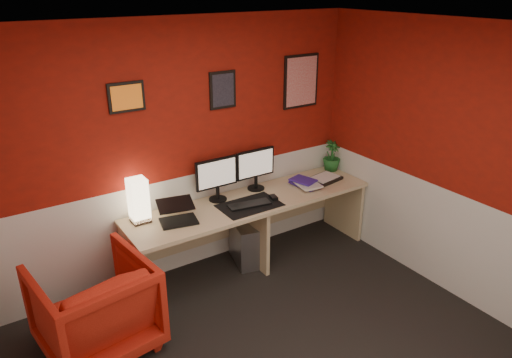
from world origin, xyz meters
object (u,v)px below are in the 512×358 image
monitor_left (217,173)px  shoji_lamp (139,202)px  monitor_right (256,163)px  pc_tower (244,243)px  zen_tray (325,179)px  armchair (95,307)px  laptop (178,211)px  potted_plant (332,156)px  desk (252,232)px

monitor_left → shoji_lamp: bearing=-178.8°
monitor_right → pc_tower: monitor_right is taller
monitor_right → shoji_lamp: bearing=-178.5°
monitor_left → pc_tower: (0.22, -0.13, -0.80)m
monitor_left → monitor_right: size_ratio=1.00×
zen_tray → armchair: size_ratio=0.41×
armchair → pc_tower: bearing=-172.8°
shoji_lamp → laptop: size_ratio=1.21×
zen_tray → potted_plant: potted_plant is taller
laptop → pc_tower: (0.75, 0.10, -0.61)m
pc_tower → monitor_left: bearing=164.0°
laptop → armchair: 1.07m
laptop → monitor_left: size_ratio=0.57×
monitor_left → armchair: (-1.44, -0.57, -0.63)m
desk → shoji_lamp: shoji_lamp is taller
shoji_lamp → pc_tower: (1.04, -0.11, -0.70)m
monitor_left → zen_tray: bearing=-9.1°
pc_tower → zen_tray: bearing=10.1°
monitor_left → zen_tray: (1.24, -0.20, -0.28)m
laptop → pc_tower: laptop is taller
monitor_left → zen_tray: size_ratio=1.66×
zen_tray → pc_tower: 1.14m
laptop → potted_plant: 2.04m
desk → monitor_left: monitor_left is taller
monitor_right → laptop: bearing=-166.4°
potted_plant → pc_tower: size_ratio=0.78×
desk → laptop: bearing=-178.0°
monitor_left → potted_plant: monitor_left is taller
monitor_right → pc_tower: bearing=-149.4°
shoji_lamp → monitor_right: (1.29, 0.03, 0.09)m
monitor_right → potted_plant: monitor_right is taller
monitor_left → potted_plant: bearing=-0.3°
laptop → potted_plant: bearing=18.0°
desk → pc_tower: bearing=131.9°
desk → laptop: 0.94m
monitor_left → potted_plant: (1.49, -0.01, -0.11)m
monitor_right → pc_tower: size_ratio=1.29×
laptop → zen_tray: size_ratio=0.94×
pc_tower → armchair: (-1.66, -0.44, 0.16)m
desk → zen_tray: size_ratio=7.43×
monitor_left → monitor_right: 0.47m
shoji_lamp → monitor_right: bearing=1.5°
shoji_lamp → armchair: size_ratio=0.47×
shoji_lamp → zen_tray: size_ratio=1.14×
desk → zen_tray: bearing=-0.2°
shoji_lamp → pc_tower: shoji_lamp is taller
pc_tower → armchair: bearing=-151.0°
monitor_right → zen_tray: (0.77, -0.22, -0.28)m
monitor_left → potted_plant: size_ratio=1.65×
desk → armchair: (-1.72, -0.38, 0.02)m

